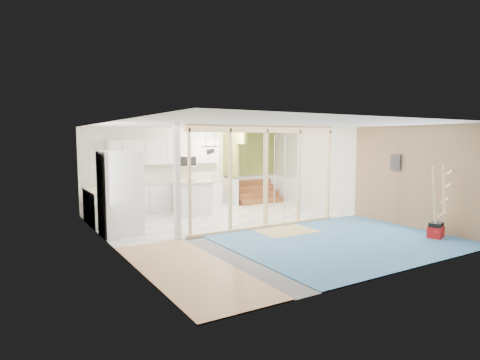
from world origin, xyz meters
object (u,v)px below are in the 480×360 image
fridge (121,194)px  island (194,198)px  toolbox (436,231)px  ladder (441,202)px

fridge → island: size_ratio=1.61×
island → toolbox: (3.47, -5.58, -0.33)m
island → ladder: 6.64m
fridge → ladder: size_ratio=1.19×
fridge → toolbox: size_ratio=4.35×
island → toolbox: bearing=-46.1°
island → ladder: (3.49, -5.64, 0.34)m
fridge → island: bearing=29.8°
toolbox → ladder: ladder is taller
fridge → ladder: bearing=-35.5°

